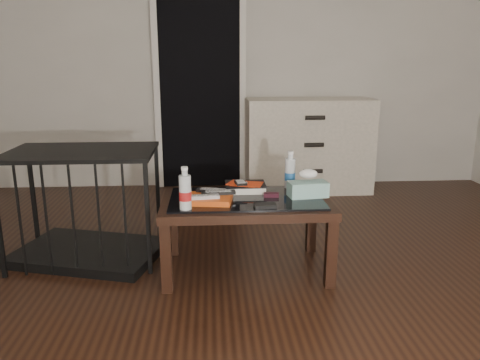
{
  "coord_description": "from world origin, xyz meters",
  "views": [
    {
      "loc": [
        -0.31,
        -2.22,
        1.26
      ],
      "look_at": [
        -0.13,
        0.52,
        0.55
      ],
      "focal_mm": 35.0,
      "sensor_mm": 36.0,
      "label": 1
    }
  ],
  "objects_px": {
    "textbook": "(245,187)",
    "water_bottle_left": "(185,188)",
    "dresser": "(308,145)",
    "coffee_table": "(246,208)",
    "water_bottle_right": "(290,170)",
    "tissue_box": "(308,189)",
    "pet_crate": "(87,223)"
  },
  "relations": [
    {
      "from": "textbook",
      "to": "water_bottle_left",
      "type": "bearing_deg",
      "value": -135.45
    },
    {
      "from": "dresser",
      "to": "textbook",
      "type": "distance_m",
      "value": 1.8
    },
    {
      "from": "coffee_table",
      "to": "dresser",
      "type": "xyz_separation_m",
      "value": [
        0.75,
        1.79,
        0.05
      ]
    },
    {
      "from": "dresser",
      "to": "water_bottle_right",
      "type": "xyz_separation_m",
      "value": [
        -0.45,
        -1.58,
        0.13
      ]
    },
    {
      "from": "dresser",
      "to": "textbook",
      "type": "relative_size",
      "value": 4.81
    },
    {
      "from": "water_bottle_right",
      "to": "dresser",
      "type": "bearing_deg",
      "value": 74.15
    },
    {
      "from": "dresser",
      "to": "water_bottle_right",
      "type": "relative_size",
      "value": 5.06
    },
    {
      "from": "coffee_table",
      "to": "dresser",
      "type": "relative_size",
      "value": 0.83
    },
    {
      "from": "coffee_table",
      "to": "tissue_box",
      "type": "xyz_separation_m",
      "value": [
        0.37,
        0.0,
        0.11
      ]
    },
    {
      "from": "pet_crate",
      "to": "water_bottle_left",
      "type": "bearing_deg",
      "value": -18.74
    },
    {
      "from": "water_bottle_right",
      "to": "tissue_box",
      "type": "bearing_deg",
      "value": -70.08
    },
    {
      "from": "water_bottle_left",
      "to": "pet_crate",
      "type": "bearing_deg",
      "value": 145.66
    },
    {
      "from": "textbook",
      "to": "water_bottle_left",
      "type": "height_order",
      "value": "water_bottle_left"
    },
    {
      "from": "dresser",
      "to": "water_bottle_right",
      "type": "bearing_deg",
      "value": -106.29
    },
    {
      "from": "water_bottle_right",
      "to": "pet_crate",
      "type": "bearing_deg",
      "value": 177.81
    },
    {
      "from": "textbook",
      "to": "tissue_box",
      "type": "height_order",
      "value": "tissue_box"
    },
    {
      "from": "water_bottle_left",
      "to": "tissue_box",
      "type": "height_order",
      "value": "water_bottle_left"
    },
    {
      "from": "coffee_table",
      "to": "dresser",
      "type": "height_order",
      "value": "dresser"
    },
    {
      "from": "water_bottle_left",
      "to": "water_bottle_right",
      "type": "distance_m",
      "value": 0.76
    },
    {
      "from": "pet_crate",
      "to": "tissue_box",
      "type": "xyz_separation_m",
      "value": [
        1.38,
        -0.25,
        0.28
      ]
    },
    {
      "from": "textbook",
      "to": "water_bottle_right",
      "type": "xyz_separation_m",
      "value": [
        0.29,
        0.05,
        0.1
      ]
    },
    {
      "from": "pet_crate",
      "to": "water_bottle_right",
      "type": "relative_size",
      "value": 4.32
    },
    {
      "from": "tissue_box",
      "to": "coffee_table",
      "type": "bearing_deg",
      "value": 172.79
    },
    {
      "from": "dresser",
      "to": "coffee_table",
      "type": "bearing_deg",
      "value": -113.1
    },
    {
      "from": "water_bottle_left",
      "to": "tissue_box",
      "type": "distance_m",
      "value": 0.75
    },
    {
      "from": "coffee_table",
      "to": "pet_crate",
      "type": "relative_size",
      "value": 0.97
    },
    {
      "from": "water_bottle_left",
      "to": "tissue_box",
      "type": "bearing_deg",
      "value": 15.45
    },
    {
      "from": "dresser",
      "to": "textbook",
      "type": "bearing_deg",
      "value": -114.75
    },
    {
      "from": "coffee_table",
      "to": "pet_crate",
      "type": "distance_m",
      "value": 1.06
    },
    {
      "from": "dresser",
      "to": "tissue_box",
      "type": "xyz_separation_m",
      "value": [
        -0.37,
        -1.79,
        0.06
      ]
    },
    {
      "from": "dresser",
      "to": "water_bottle_right",
      "type": "height_order",
      "value": "dresser"
    },
    {
      "from": "textbook",
      "to": "water_bottle_left",
      "type": "xyz_separation_m",
      "value": [
        -0.36,
        -0.35,
        0.1
      ]
    }
  ]
}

